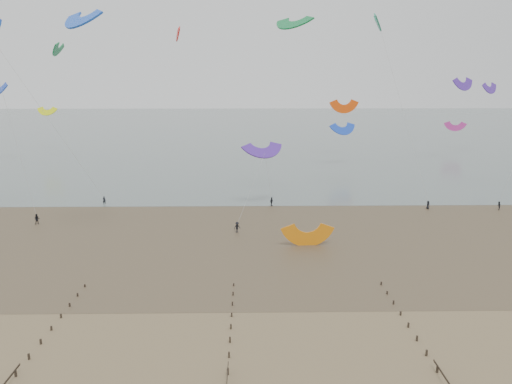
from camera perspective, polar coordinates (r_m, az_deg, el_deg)
The scene contains 6 objects.
ground at distance 51.21m, azimuth -7.60°, elevation -16.07°, with size 500.00×500.00×0.00m, color brown.
sea_and_shore at distance 83.21m, azimuth -7.73°, elevation -4.39°, with size 500.00×665.00×0.03m.
kitesurfer_lead at distance 103.36m, azimuth -16.96°, elevation -0.91°, with size 0.60×0.40×1.66m, color black.
kitesurfers at distance 92.87m, azimuth 3.17°, elevation -1.88°, with size 141.58×27.25×1.83m.
grounded_kite at distance 75.89m, azimuth 5.88°, elevation -6.09°, with size 6.65×3.48×5.07m, color orange, non-canonical shape.
kites_airborne at distance 135.29m, azimuth -8.05°, elevation 12.30°, with size 239.61×113.24×37.52m.
Camera 1 is at (5.77, -44.39, 24.89)m, focal length 35.00 mm.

